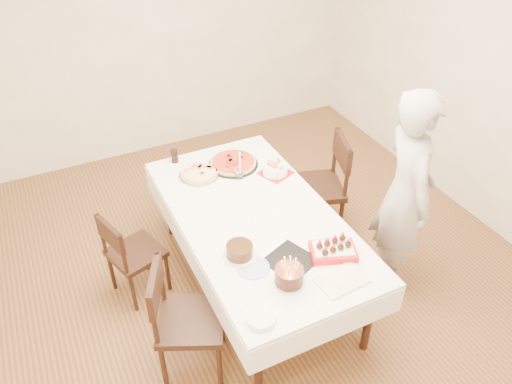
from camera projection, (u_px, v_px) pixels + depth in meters
name	position (u px, v px, depth m)	size (l,w,h in m)	color
floor	(266.00, 276.00, 4.34)	(5.00, 5.00, 0.00)	brown
wall_back	(162.00, 34.00, 5.33)	(4.50, 0.04, 2.70)	white
wall_right	(499.00, 84.00, 4.32)	(0.04, 5.00, 2.70)	white
dining_table	(256.00, 251.00, 4.05)	(1.14, 2.14, 0.75)	white
chair_right_savory	(316.00, 187.00, 4.54)	(0.51, 0.51, 1.00)	black
chair_left_savory	(136.00, 253.00, 3.98)	(0.42, 0.42, 0.82)	black
chair_left_dessert	(191.00, 321.00, 3.37)	(0.48, 0.48, 0.94)	black
person	(405.00, 194.00, 3.83)	(0.64, 0.42, 1.76)	beige
pizza_white	(199.00, 174.00, 4.24)	(0.35, 0.35, 0.04)	beige
pizza_pepperoni	(233.00, 163.00, 4.37)	(0.44, 0.44, 0.04)	red
red_placemat	(276.00, 173.00, 4.28)	(0.24, 0.24, 0.01)	#B21E1E
pasta_bowl	(275.00, 169.00, 4.25)	(0.22, 0.22, 0.07)	white
taper_candle	(240.00, 165.00, 4.15)	(0.06, 0.06, 0.26)	white
shaker_pair	(238.00, 175.00, 4.18)	(0.07, 0.07, 0.08)	white
cola_glass	(175.00, 156.00, 4.39)	(0.06, 0.06, 0.12)	black
layer_cake	(240.00, 251.00, 3.44)	(0.24, 0.24, 0.10)	#381F0E
cake_board	(291.00, 261.00, 3.43)	(0.30, 0.30, 0.01)	black
birthday_cake	(289.00, 271.00, 3.22)	(0.19, 0.19, 0.17)	#3E1A10
strawberry_box	(333.00, 250.00, 3.46)	(0.31, 0.21, 0.08)	red
box_lid	(341.00, 281.00, 3.28)	(0.33, 0.22, 0.03)	beige
plate_stack	(261.00, 318.00, 3.01)	(0.19, 0.19, 0.04)	white
china_plate	(253.00, 267.00, 3.38)	(0.23, 0.23, 0.01)	white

